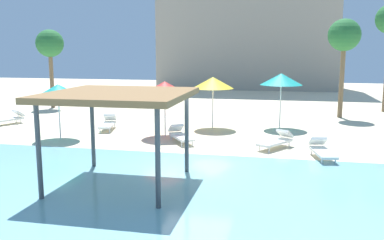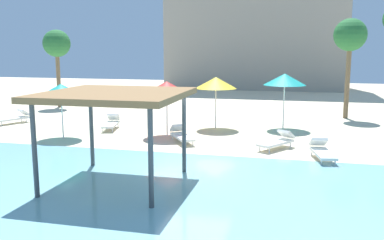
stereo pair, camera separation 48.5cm
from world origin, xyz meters
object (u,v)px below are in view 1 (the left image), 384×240
object	(u,v)px
beach_umbrella_teal_2	(281,79)
lounge_chair_0	(108,123)
beach_umbrella_teal_4	(58,90)
shade_pavilion	(119,98)
lounge_chair_6	(277,140)
palm_tree_0	(344,37)
palm_tree_1	(50,45)
lounge_chair_3	(322,150)
lounge_chair_1	(9,118)
beach_umbrella_yellow_3	(213,83)
beach_umbrella_red_6	(165,88)
lounge_chair_2	(180,135)

from	to	relation	value
beach_umbrella_teal_2	lounge_chair_0	xyz separation A→B (m)	(-8.64, -2.25, -2.23)
beach_umbrella_teal_4	shade_pavilion	bearing A→B (deg)	-47.76
beach_umbrella_teal_2	lounge_chair_6	size ratio (longest dim) A/B	1.50
shade_pavilion	beach_umbrella_teal_4	world-z (taller)	shade_pavilion
shade_pavilion	palm_tree_0	bearing A→B (deg)	61.15
palm_tree_1	lounge_chair_3	bearing A→B (deg)	-31.81
lounge_chair_1	palm_tree_0	world-z (taller)	palm_tree_0
beach_umbrella_teal_2	lounge_chair_6	bearing A→B (deg)	-91.03
lounge_chair_0	lounge_chair_3	distance (m)	10.91
lounge_chair_1	lounge_chair_3	bearing A→B (deg)	100.09
beach_umbrella_yellow_3	beach_umbrella_red_6	xyz separation A→B (m)	(-1.89, -2.47, -0.08)
beach_umbrella_red_6	palm_tree_1	world-z (taller)	palm_tree_1
lounge_chair_1	lounge_chair_6	distance (m)	14.79
beach_umbrella_teal_4	lounge_chair_2	world-z (taller)	beach_umbrella_teal_4
beach_umbrella_teal_2	beach_umbrella_yellow_3	bearing A→B (deg)	-167.47
palm_tree_1	lounge_chair_6	bearing A→B (deg)	-30.94
lounge_chair_2	palm_tree_0	xyz separation A→B (m)	(7.86, 8.70, 4.45)
lounge_chair_0	palm_tree_0	size ratio (longest dim) A/B	0.34
beach_umbrella_yellow_3	lounge_chair_1	world-z (taller)	beach_umbrella_yellow_3
beach_umbrella_teal_4	lounge_chair_6	xyz separation A→B (m)	(9.81, 0.16, -1.91)
lounge_chair_0	palm_tree_1	size ratio (longest dim) A/B	0.36
lounge_chair_2	palm_tree_0	bearing A→B (deg)	104.99
beach_umbrella_teal_4	lounge_chair_0	xyz separation A→B (m)	(1.26, 2.57, -1.91)
lounge_chair_0	palm_tree_1	distance (m)	10.80
lounge_chair_2	lounge_chair_6	world-z (taller)	same
lounge_chair_2	palm_tree_0	world-z (taller)	palm_tree_0
shade_pavilion	lounge_chair_1	xyz separation A→B (m)	(-9.95, 8.67, -2.33)
beach_umbrella_red_6	lounge_chair_3	size ratio (longest dim) A/B	1.32
beach_umbrella_teal_2	beach_umbrella_teal_4	xyz separation A→B (m)	(-9.90, -4.82, -0.32)
beach_umbrella_teal_2	beach_umbrella_teal_4	distance (m)	11.01
beach_umbrella_teal_2	palm_tree_1	world-z (taller)	palm_tree_1
beach_umbrella_red_6	lounge_chair_0	size ratio (longest dim) A/B	1.32
lounge_chair_2	lounge_chair_6	size ratio (longest dim) A/B	1.00
beach_umbrella_yellow_3	shade_pavilion	bearing A→B (deg)	-97.15
beach_umbrella_yellow_3	palm_tree_0	xyz separation A→B (m)	(6.98, 5.09, 2.40)
beach_umbrella_teal_4	lounge_chair_1	world-z (taller)	beach_umbrella_teal_4
lounge_chair_2	lounge_chair_3	bearing A→B (deg)	41.42
lounge_chair_3	palm_tree_1	bearing A→B (deg)	-132.82
lounge_chair_1	lounge_chair_6	bearing A→B (deg)	103.63
beach_umbrella_yellow_3	lounge_chair_2	distance (m)	4.24
beach_umbrella_red_6	lounge_chair_0	world-z (taller)	beach_umbrella_red_6
lounge_chair_0	lounge_chair_6	size ratio (longest dim) A/B	1.04
beach_umbrella_teal_2	beach_umbrella_yellow_3	size ratio (longest dim) A/B	1.07
beach_umbrella_red_6	beach_umbrella_teal_2	bearing A→B (deg)	31.32
lounge_chair_0	beach_umbrella_teal_2	bearing A→B (deg)	92.33
lounge_chair_0	lounge_chair_2	distance (m)	4.81
beach_umbrella_teal_2	lounge_chair_3	world-z (taller)	beach_umbrella_teal_2
beach_umbrella_teal_2	lounge_chair_1	distance (m)	14.90
lounge_chair_1	lounge_chair_6	world-z (taller)	same
lounge_chair_0	lounge_chair_2	bearing A→B (deg)	51.58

